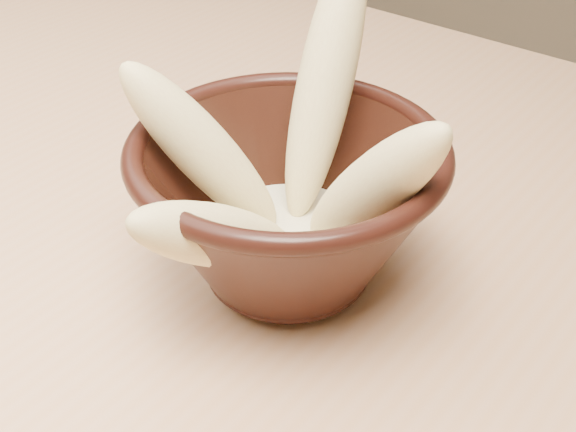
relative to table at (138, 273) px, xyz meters
The scene contains 7 objects.
table is the anchor object (origin of this frame).
bowl 0.20m from the table, ahead, with size 0.18×0.18×0.10m.
milk_puddle 0.19m from the table, ahead, with size 0.10×0.10×0.01m, color beige.
banana_upright 0.24m from the table, 17.59° to the left, with size 0.03×0.03×0.17m, color #E4C986.
banana_left 0.20m from the table, 15.98° to the right, with size 0.03×0.03×0.13m, color #E4C986.
banana_right 0.27m from the table, ahead, with size 0.03×0.03×0.13m, color #E4C986.
banana_front 0.22m from the table, 24.03° to the right, with size 0.03×0.03×0.12m, color #E4C986.
Camera 1 is at (0.38, -0.30, 1.07)m, focal length 50.00 mm.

